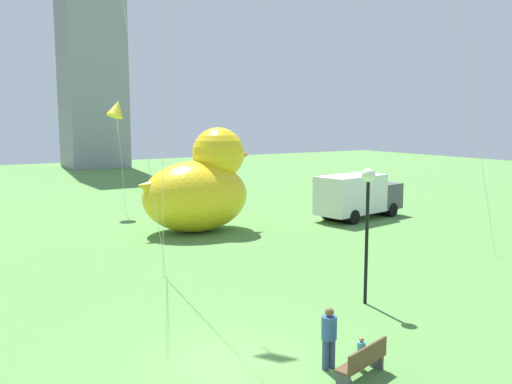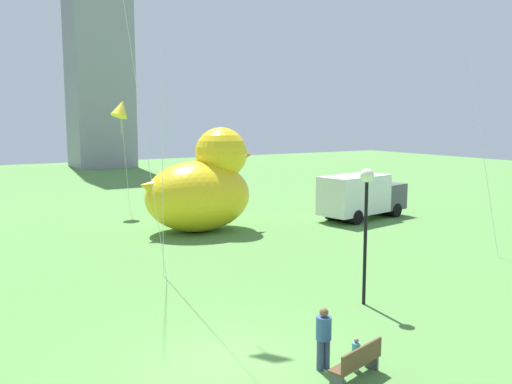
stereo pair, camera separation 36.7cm
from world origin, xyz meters
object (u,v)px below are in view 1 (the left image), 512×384
object	(u,v)px
person_adult	(329,335)
person_child	(361,352)
box_truck	(358,196)
lamppost	(368,200)
giant_inflatable_duck	(200,187)
kite_yellow	(117,109)
park_bench	(364,361)

from	to	relation	value
person_adult	person_child	bearing A→B (deg)	-37.94
box_truck	person_child	bearing A→B (deg)	-132.02
lamppost	person_adult	bearing A→B (deg)	-142.85
person_child	giant_inflatable_duck	bearing A→B (deg)	76.38
person_child	box_truck	world-z (taller)	box_truck
box_truck	person_adult	bearing A→B (deg)	-134.18
box_truck	giant_inflatable_duck	bearing A→B (deg)	169.70
lamppost	box_truck	world-z (taller)	lamppost
lamppost	kite_yellow	xyz separation A→B (m)	(-1.25, 22.72, 3.38)
person_adult	kite_yellow	size ratio (longest dim) A/B	0.21
lamppost	box_truck	distance (m)	16.88
park_bench	person_adult	size ratio (longest dim) A/B	1.08
park_bench	person_child	bearing A→B (deg)	53.85
park_bench	lamppost	distance (m)	6.63
person_adult	kite_yellow	bearing A→B (deg)	83.19
person_child	giant_inflatable_duck	world-z (taller)	giant_inflatable_duck
person_child	kite_yellow	world-z (taller)	kite_yellow
person_adult	giant_inflatable_duck	xyz separation A→B (m)	(5.08, 17.75, 1.61)
giant_inflatable_duck	kite_yellow	xyz separation A→B (m)	(-1.97, 8.28, 4.54)
giant_inflatable_duck	kite_yellow	world-z (taller)	kite_yellow
park_bench	giant_inflatable_duck	bearing A→B (deg)	75.81
giant_inflatable_duck	box_truck	world-z (taller)	giant_inflatable_duck
person_adult	box_truck	distance (m)	22.13
lamppost	kite_yellow	size ratio (longest dim) A/B	0.61
giant_inflatable_duck	lamppost	size ratio (longest dim) A/B	1.50
person_adult	box_truck	size ratio (longest dim) A/B	0.24
person_child	box_truck	xyz separation A→B (m)	(14.76, 16.38, 0.97)
person_child	lamppost	bearing A→B (deg)	45.85
park_bench	lamppost	bearing A→B (deg)	46.53
lamppost	person_child	bearing A→B (deg)	-134.15
giant_inflatable_duck	person_adult	bearing A→B (deg)	-105.97
lamppost	kite_yellow	distance (m)	23.01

